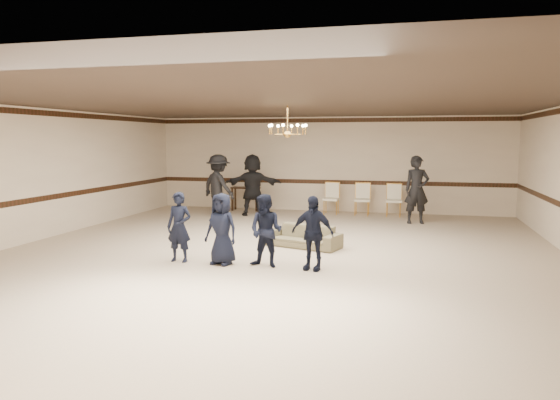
{
  "coord_description": "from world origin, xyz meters",
  "views": [
    {
      "loc": [
        2.76,
        -10.64,
        2.44
      ],
      "look_at": [
        0.2,
        -0.5,
        1.22
      ],
      "focal_mm": 33.57,
      "sensor_mm": 36.0,
      "label": 1
    }
  ],
  "objects_px": {
    "boy_c": "(266,231)",
    "settee": "(303,236)",
    "boy_d": "(312,233)",
    "boy_b": "(222,229)",
    "adult_mid": "(253,185)",
    "adult_left": "(218,186)",
    "banquet_chair_right": "(394,200)",
    "boy_a": "(179,227)",
    "banquet_chair_left": "(331,199)",
    "banquet_chair_mid": "(362,200)",
    "console_table": "(246,199)",
    "chandelier": "(287,120)",
    "adult_right": "(417,190)"
  },
  "relations": [
    {
      "from": "banquet_chair_mid",
      "to": "banquet_chair_left",
      "type": "bearing_deg",
      "value": 174.33
    },
    {
      "from": "settee",
      "to": "banquet_chair_mid",
      "type": "height_order",
      "value": "banquet_chair_mid"
    },
    {
      "from": "chandelier",
      "to": "boy_c",
      "type": "xyz_separation_m",
      "value": [
        0.09,
        -2.16,
        -2.17
      ]
    },
    {
      "from": "settee",
      "to": "adult_right",
      "type": "bearing_deg",
      "value": 76.16
    },
    {
      "from": "boy_d",
      "to": "banquet_chair_mid",
      "type": "xyz_separation_m",
      "value": [
        0.25,
        7.38,
        -0.19
      ]
    },
    {
      "from": "adult_right",
      "to": "banquet_chair_right",
      "type": "relative_size",
      "value": 1.93
    },
    {
      "from": "adult_left",
      "to": "banquet_chair_right",
      "type": "relative_size",
      "value": 1.93
    },
    {
      "from": "chandelier",
      "to": "boy_a",
      "type": "distance_m",
      "value": 3.51
    },
    {
      "from": "boy_b",
      "to": "boy_d",
      "type": "height_order",
      "value": "same"
    },
    {
      "from": "adult_left",
      "to": "adult_mid",
      "type": "relative_size",
      "value": 1.0
    },
    {
      "from": "banquet_chair_mid",
      "to": "console_table",
      "type": "distance_m",
      "value": 4.01
    },
    {
      "from": "boy_b",
      "to": "adult_mid",
      "type": "height_order",
      "value": "adult_mid"
    },
    {
      "from": "adult_right",
      "to": "console_table",
      "type": "height_order",
      "value": "adult_right"
    },
    {
      "from": "settee",
      "to": "console_table",
      "type": "bearing_deg",
      "value": 137.37
    },
    {
      "from": "chandelier",
      "to": "banquet_chair_left",
      "type": "xyz_separation_m",
      "value": [
        0.24,
        5.23,
        -2.36
      ]
    },
    {
      "from": "boy_a",
      "to": "console_table",
      "type": "relative_size",
      "value": 1.45
    },
    {
      "from": "boy_d",
      "to": "banquet_chair_left",
      "type": "height_order",
      "value": "boy_d"
    },
    {
      "from": "banquet_chair_right",
      "to": "chandelier",
      "type": "bearing_deg",
      "value": -119.08
    },
    {
      "from": "adult_left",
      "to": "chandelier",
      "type": "bearing_deg",
      "value": 159.33
    },
    {
      "from": "boy_a",
      "to": "banquet_chair_left",
      "type": "xyz_separation_m",
      "value": [
        1.95,
        7.38,
        -0.19
      ]
    },
    {
      "from": "boy_b",
      "to": "chandelier",
      "type": "bearing_deg",
      "value": 82.54
    },
    {
      "from": "adult_left",
      "to": "boy_d",
      "type": "bearing_deg",
      "value": 154.22
    },
    {
      "from": "boy_c",
      "to": "adult_mid",
      "type": "bearing_deg",
      "value": 120.24
    },
    {
      "from": "console_table",
      "to": "boy_d",
      "type": "bearing_deg",
      "value": -59.31
    },
    {
      "from": "boy_d",
      "to": "settee",
      "type": "height_order",
      "value": "boy_d"
    },
    {
      "from": "settee",
      "to": "adult_mid",
      "type": "bearing_deg",
      "value": 137.63
    },
    {
      "from": "chandelier",
      "to": "boy_a",
      "type": "height_order",
      "value": "chandelier"
    },
    {
      "from": "adult_mid",
      "to": "settee",
      "type": "bearing_deg",
      "value": 107.05
    },
    {
      "from": "chandelier",
      "to": "settee",
      "type": "relative_size",
      "value": 0.55
    },
    {
      "from": "boy_d",
      "to": "banquet_chair_left",
      "type": "distance_m",
      "value": 7.42
    },
    {
      "from": "adult_right",
      "to": "adult_left",
      "type": "bearing_deg",
      "value": 166.23
    },
    {
      "from": "boy_c",
      "to": "banquet_chair_left",
      "type": "distance_m",
      "value": 7.39
    },
    {
      "from": "boy_a",
      "to": "banquet_chair_mid",
      "type": "xyz_separation_m",
      "value": [
        2.95,
        7.38,
        -0.19
      ]
    },
    {
      "from": "settee",
      "to": "boy_b",
      "type": "bearing_deg",
      "value": -103.53
    },
    {
      "from": "adult_left",
      "to": "banquet_chair_right",
      "type": "distance_m",
      "value": 5.56
    },
    {
      "from": "chandelier",
      "to": "adult_mid",
      "type": "xyz_separation_m",
      "value": [
        -2.18,
        4.35,
        -1.89
      ]
    },
    {
      "from": "boy_c",
      "to": "settee",
      "type": "height_order",
      "value": "boy_c"
    },
    {
      "from": "boy_a",
      "to": "banquet_chair_mid",
      "type": "distance_m",
      "value": 7.95
    },
    {
      "from": "adult_mid",
      "to": "console_table",
      "type": "distance_m",
      "value": 1.36
    },
    {
      "from": "adult_mid",
      "to": "banquet_chair_mid",
      "type": "distance_m",
      "value": 3.56
    },
    {
      "from": "banquet_chair_left",
      "to": "banquet_chair_right",
      "type": "relative_size",
      "value": 1.0
    },
    {
      "from": "banquet_chair_right",
      "to": "console_table",
      "type": "xyz_separation_m",
      "value": [
        -5.0,
        0.2,
        -0.1
      ]
    },
    {
      "from": "chandelier",
      "to": "boy_b",
      "type": "bearing_deg",
      "value": -110.53
    },
    {
      "from": "boy_a",
      "to": "banquet_chair_left",
      "type": "distance_m",
      "value": 7.64
    },
    {
      "from": "banquet_chair_mid",
      "to": "boy_d",
      "type": "bearing_deg",
      "value": -97.58
    },
    {
      "from": "banquet_chair_mid",
      "to": "boy_a",
      "type": "bearing_deg",
      "value": -117.43
    },
    {
      "from": "boy_c",
      "to": "banquet_chair_mid",
      "type": "relative_size",
      "value": 1.38
    },
    {
      "from": "boy_c",
      "to": "adult_left",
      "type": "distance_m",
      "value": 6.62
    },
    {
      "from": "boy_a",
      "to": "banquet_chair_right",
      "type": "bearing_deg",
      "value": 63.84
    },
    {
      "from": "chandelier",
      "to": "adult_right",
      "type": "xyz_separation_m",
      "value": [
        2.92,
        3.95,
        -1.89
      ]
    }
  ]
}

